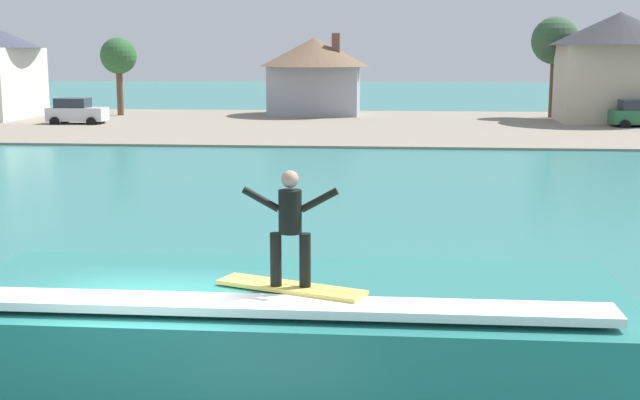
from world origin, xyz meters
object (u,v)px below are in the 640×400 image
at_px(surfboard, 291,287).
at_px(tree_short_bushy, 555,42).
at_px(car_near_shore, 76,112).
at_px(tree_tall_bare, 119,57).
at_px(house_small_cottage, 314,70).
at_px(wave_crest, 289,337).
at_px(house_gabled_white, 618,58).
at_px(surfer, 290,222).

bearing_deg(surfboard, tree_short_bushy, 76.37).
bearing_deg(surfboard, car_near_shore, 114.34).
bearing_deg(car_near_shore, surfboard, -65.66).
relative_size(car_near_shore, tree_tall_bare, 0.65).
bearing_deg(tree_short_bushy, surfboard, -103.63).
relative_size(house_small_cottage, tree_short_bushy, 1.13).
distance_m(wave_crest, tree_short_bushy, 54.30).
bearing_deg(tree_short_bushy, house_gabled_white, -46.42).
xyz_separation_m(wave_crest, house_gabled_white, (16.64, 48.68, 3.69)).
height_order(tree_tall_bare, tree_short_bushy, tree_short_bushy).
xyz_separation_m(wave_crest, house_small_cottage, (-4.80, 53.71, 2.75)).
relative_size(house_gabled_white, tree_tall_bare, 1.58).
xyz_separation_m(house_small_cottage, tree_short_bushy, (17.81, -1.21, 2.08)).
height_order(house_small_cottage, tree_tall_bare, house_small_cottage).
distance_m(car_near_shore, house_gabled_white, 37.24).
distance_m(surfboard, car_near_shore, 49.19).
distance_m(house_gabled_white, tree_tall_bare, 36.39).
xyz_separation_m(surfer, tree_short_bushy, (12.89, 53.20, 2.94)).
relative_size(surfboard, tree_tall_bare, 0.36).
bearing_deg(house_small_cottage, tree_tall_bare, -173.03).
xyz_separation_m(surfboard, house_gabled_white, (16.52, 49.33, 2.74)).
bearing_deg(tree_short_bushy, tree_tall_bare, -178.95).
bearing_deg(house_gabled_white, wave_crest, -108.87).
relative_size(wave_crest, tree_tall_bare, 1.64).
bearing_deg(house_gabled_white, surfer, -108.49).
height_order(wave_crest, house_small_cottage, house_small_cottage).
distance_m(surfboard, tree_short_bushy, 54.83).
bearing_deg(surfer, tree_tall_bare, 110.57).
height_order(surfboard, car_near_shore, car_near_shore).
distance_m(wave_crest, surfer, 2.02).
height_order(surfer, tree_tall_bare, tree_tall_bare).
height_order(house_gabled_white, house_small_cottage, house_gabled_white).
bearing_deg(tree_tall_bare, surfboard, -69.42).
bearing_deg(car_near_shore, tree_tall_bare, 86.05).
relative_size(surfer, tree_short_bushy, 0.22).
bearing_deg(tree_short_bushy, wave_crest, -103.92).
xyz_separation_m(tree_tall_bare, tree_short_bushy, (32.62, 0.60, 1.12)).
height_order(surfer, car_near_shore, surfer).
bearing_deg(tree_short_bushy, surfer, -103.62).
xyz_separation_m(house_gabled_white, tree_tall_bare, (-36.25, 3.22, 0.02)).
distance_m(tree_tall_bare, tree_short_bushy, 32.65).
distance_m(wave_crest, surfboard, 1.16).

